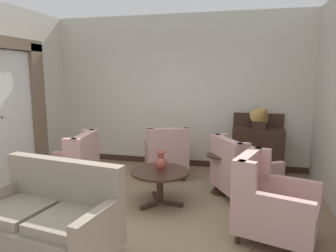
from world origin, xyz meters
TOP-DOWN VIEW (x-y plane):
  - ground at (0.00, 0.00)m, footprint 7.41×7.41m
  - wall_back at (0.00, 2.61)m, footprint 5.46×0.08m
  - wall_left at (-2.65, 0.78)m, footprint 0.08×3.66m
  - baseboard_back at (0.00, 2.56)m, footprint 5.30×0.03m
  - area_rug at (0.00, 0.30)m, footprint 3.32×3.32m
  - window_with_curtains at (-2.55, 0.61)m, footprint 0.12×2.16m
  - coffee_table at (0.20, 0.51)m, footprint 0.85×0.85m
  - porcelain_vase at (0.22, 0.49)m, footprint 0.18×0.18m
  - settee at (-0.57, -1.06)m, footprint 1.57×0.98m
  - armchair_near_window at (1.35, 1.08)m, footprint 1.13×1.11m
  - armchair_foreground_right at (-1.21, 0.47)m, footprint 0.89×0.91m
  - armchair_beside_settee at (-0.02, 1.73)m, footprint 1.00×1.07m
  - armchair_near_sideboard at (1.70, -0.11)m, footprint 1.04×0.98m
  - side_table at (1.04, 1.14)m, footprint 0.47×0.47m
  - sideboard at (1.62, 2.32)m, footprint 0.94×0.43m
  - gramophone at (1.67, 2.22)m, footprint 0.53×0.59m

SIDE VIEW (x-z plane):
  - ground at x=0.00m, z-range 0.00..0.00m
  - area_rug at x=0.00m, z-range 0.00..0.01m
  - baseboard_back at x=0.00m, z-range 0.00..0.12m
  - side_table at x=1.04m, z-range 0.06..0.72m
  - armchair_near_window at x=1.35m, z-range -0.06..0.89m
  - settee at x=-0.57m, z-range -0.08..0.92m
  - coffee_table at x=0.20m, z-range 0.16..0.68m
  - armchair_beside_settee at x=-0.02m, z-range -0.06..0.91m
  - armchair_near_sideboard at x=1.70m, z-range -0.07..0.92m
  - armchair_foreground_right at x=-1.21m, z-range -0.07..0.94m
  - sideboard at x=1.62m, z-range -0.06..1.09m
  - porcelain_vase at x=0.22m, z-range 0.50..0.80m
  - gramophone at x=1.67m, z-range 0.90..1.45m
  - window_with_curtains at x=-2.55m, z-range 0.10..2.60m
  - wall_back at x=0.00m, z-range 0.00..3.09m
  - wall_left at x=-2.65m, z-range 0.00..3.09m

